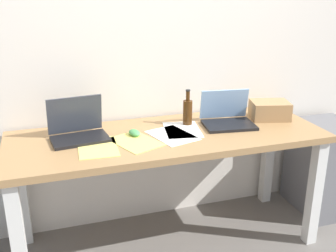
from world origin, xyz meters
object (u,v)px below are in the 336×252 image
(desk, at_px, (168,150))
(cardboard_box, at_px, (270,110))
(laptop_left, at_px, (78,130))
(laptop_right, at_px, (227,118))
(beer_bottle, at_px, (188,111))
(filing_cabinet, at_px, (325,167))
(computer_mouse, at_px, (134,133))

(desk, relative_size, cardboard_box, 7.77)
(laptop_left, xyz_separation_m, laptop_right, (0.92, -0.04, -0.01))
(laptop_right, distance_m, cardboard_box, 0.32)
(beer_bottle, height_order, filing_cabinet, beer_bottle)
(beer_bottle, relative_size, computer_mouse, 2.27)
(laptop_right, height_order, computer_mouse, laptop_right)
(laptop_left, xyz_separation_m, cardboard_box, (1.24, -0.02, 0.00))
(desk, xyz_separation_m, filing_cabinet, (1.24, 0.07, -0.33))
(laptop_right, distance_m, computer_mouse, 0.61)
(desk, xyz_separation_m, cardboard_box, (0.73, 0.07, 0.16))
(laptop_right, xyz_separation_m, computer_mouse, (-0.60, -0.01, -0.03))
(laptop_left, relative_size, beer_bottle, 1.49)
(beer_bottle, bearing_deg, laptop_left, -176.90)
(filing_cabinet, bearing_deg, desk, -176.67)
(laptop_left, bearing_deg, laptop_right, -2.54)
(computer_mouse, distance_m, filing_cabinet, 1.50)
(laptop_right, relative_size, beer_bottle, 1.50)
(beer_bottle, relative_size, cardboard_box, 0.94)
(desk, relative_size, beer_bottle, 8.28)
(computer_mouse, bearing_deg, filing_cabinet, -7.71)
(cardboard_box, bearing_deg, filing_cabinet, 0.03)
(desk, bearing_deg, computer_mouse, 169.87)
(desk, height_order, laptop_right, laptop_right)
(desk, bearing_deg, cardboard_box, 5.65)
(laptop_right, bearing_deg, laptop_left, 177.46)
(filing_cabinet, bearing_deg, cardboard_box, -179.97)
(cardboard_box, bearing_deg, desk, -174.35)
(desk, bearing_deg, laptop_right, 6.57)
(beer_bottle, xyz_separation_m, filing_cabinet, (1.07, -0.05, -0.52))
(cardboard_box, xyz_separation_m, filing_cabinet, (0.51, 0.00, -0.49))
(laptop_right, xyz_separation_m, filing_cabinet, (0.83, 0.03, -0.47))
(computer_mouse, distance_m, cardboard_box, 0.92)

